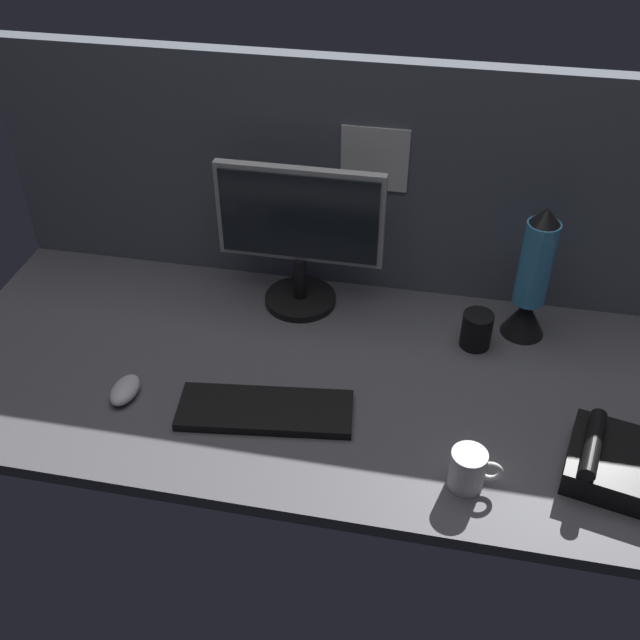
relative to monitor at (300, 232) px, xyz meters
The scene contains 9 objects.
ground_plane 35.43cm from the monitor, 64.21° to the right, with size 180.00×80.00×3.00cm, color #515156.
cubicle_wall_back 19.51cm from the monitor, 45.59° to the left, with size 180.00×5.50×58.57cm.
monitor is the anchor object (origin of this frame).
keyboard 45.41cm from the monitor, 88.33° to the right, with size 37.00×13.00×2.00cm, color black.
mouse 54.64cm from the monitor, 125.87° to the right, with size 5.60×9.60×3.40cm, color silver.
mug_ceramic_white 69.91cm from the monitor, 49.87° to the right, with size 10.11×6.93×8.57cm.
mug_black_travel 47.76cm from the monitor, 11.84° to the right, with size 7.21×7.21×8.90cm.
lava_lamp 55.51cm from the monitor, ahead, with size 10.41×10.41×34.06cm.
desk_phone 85.07cm from the monitor, 31.56° to the right, with size 20.74×22.26×8.80cm.
Camera 1 is at (22.14, -123.81, 113.29)cm, focal length 41.75 mm.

